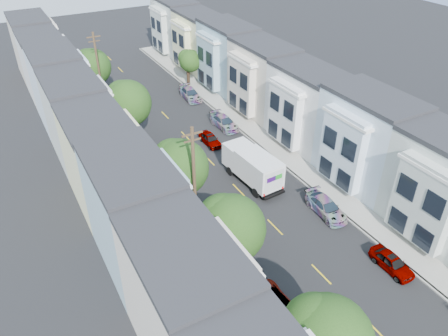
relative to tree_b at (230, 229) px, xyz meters
name	(u,v)px	position (x,y,z in m)	size (l,w,h in m)	color
ground	(275,227)	(6.30, 3.35, -5.02)	(160.00, 160.00, 0.00)	black
road_slab	(197,147)	(6.30, 18.35, -5.01)	(12.00, 70.00, 0.02)	black
curb_left	(144,161)	(0.25, 18.35, -4.94)	(0.30, 70.00, 0.15)	gray
curb_right	(244,134)	(12.35, 18.35, -4.94)	(0.30, 70.00, 0.15)	gray
sidewalk_left	(132,165)	(-1.05, 18.35, -4.94)	(2.60, 70.00, 0.15)	gray
sidewalk_right	(254,131)	(13.65, 18.35, -4.94)	(2.60, 70.00, 0.15)	gray
centerline	(197,148)	(6.30, 18.35, -5.02)	(0.12, 70.00, 0.01)	gold
townhouse_row_left	(95,175)	(-4.85, 18.35, -5.02)	(5.00, 70.00, 8.50)	white
townhouse_row_right	(281,125)	(17.45, 18.35, -5.02)	(5.00, 70.00, 8.50)	white
tree_b	(230,229)	(0.00, 0.00, 0.00)	(4.70, 4.70, 7.39)	black
tree_c	(179,168)	(0.00, 8.26, 0.10)	(4.70, 4.70, 7.48)	black
tree_d	(127,104)	(0.00, 20.90, 0.58)	(4.70, 4.70, 7.97)	black
tree_e	(92,67)	(0.00, 35.10, -0.20)	(4.60, 4.60, 7.14)	black
tree_far_r	(190,61)	(13.20, 34.57, -1.50)	(3.08, 3.08, 5.09)	black
utility_pole_near	(195,186)	(0.00, 5.35, 0.14)	(1.60, 0.26, 10.00)	#42301E
utility_pole_far	(100,74)	(0.00, 31.35, 0.14)	(1.60, 0.26, 10.00)	#42301E
fedex_truck	(252,166)	(8.15, 9.98, -3.22)	(2.58, 6.71, 3.22)	silver
lead_sedan	(210,139)	(7.94, 18.31, -4.41)	(1.44, 3.75, 1.22)	black
parked_left_b	(279,309)	(1.40, -4.14, -4.34)	(2.24, 4.86, 1.35)	#111740
parked_left_c	(228,246)	(1.40, 2.60, -4.26)	(2.10, 5.00, 1.50)	#B5BDC6
parked_left_d	(173,177)	(1.40, 13.50, -4.36)	(1.84, 4.38, 1.32)	#3A1709
parked_right_a	(392,263)	(11.20, -4.69, -4.40)	(1.46, 3.82, 1.24)	#2B2D33
parked_right_b	(326,207)	(11.20, 2.76, -4.35)	(1.85, 4.41, 1.32)	silver
parked_right_c	(224,122)	(11.20, 21.03, -4.35)	(1.85, 4.41, 1.32)	black
parked_right_d	(190,94)	(11.20, 30.34, -4.34)	(1.88, 4.47, 1.34)	black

